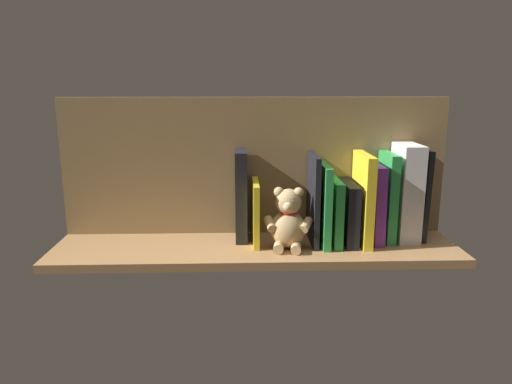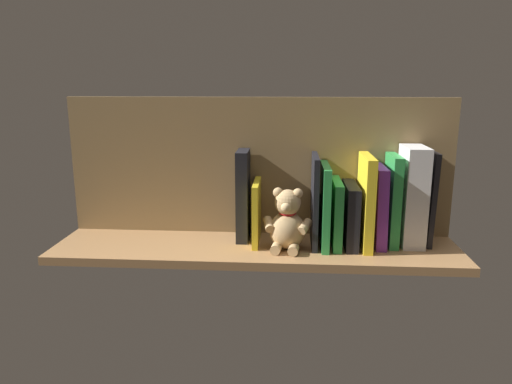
{
  "view_description": "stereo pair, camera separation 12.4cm",
  "coord_description": "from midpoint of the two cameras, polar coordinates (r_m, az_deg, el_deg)",
  "views": [
    {
      "loc": [
        3.95,
        120.88,
        42.71
      ],
      "look_at": [
        0.0,
        0.0,
        14.39
      ],
      "focal_mm": 33.55,
      "sensor_mm": 36.0,
      "label": 1
    },
    {
      "loc": [
        -8.45,
        120.64,
        42.71
      ],
      "look_at": [
        0.0,
        0.0,
        14.39
      ],
      "focal_mm": 33.55,
      "sensor_mm": 36.0,
      "label": 2
    }
  ],
  "objects": [
    {
      "name": "book_6",
      "position": [
        1.27,
        5.27,
        -1.43
      ],
      "size": [
        1.91,
        16.61,
        21.46
      ],
      "primitive_type": "cube",
      "color": "green",
      "rests_on": "ground_plane"
    },
    {
      "name": "shelf_back_panel",
      "position": [
        1.34,
        -2.81,
        3.03
      ],
      "size": [
        106.69,
        1.5,
        38.32
      ],
      "primitive_type": "cube",
      "color": "olive",
      "rests_on": "ground_plane"
    },
    {
      "name": "book_3",
      "position": [
        1.29,
        9.96,
        -0.81
      ],
      "size": [
        2.42,
        16.37,
        24.0
      ],
      "primitive_type": "cube",
      "color": "yellow",
      "rests_on": "ground_plane"
    },
    {
      "name": "dictionary_thick_white",
      "position": [
        1.34,
        14.97,
        -0.09
      ],
      "size": [
        5.77,
        12.14,
        26.19
      ],
      "primitive_type": "cube",
      "color": "silver",
      "rests_on": "ground_plane"
    },
    {
      "name": "book_1",
      "position": [
        1.32,
        12.83,
        -0.59
      ],
      "size": [
        2.47,
        12.41,
        23.91
      ],
      "primitive_type": "cube",
      "color": "green",
      "rests_on": "ground_plane"
    },
    {
      "name": "ground_plane",
      "position": [
        1.28,
        -2.78,
        -6.77
      ],
      "size": [
        106.69,
        26.37,
        2.2
      ],
      "primitive_type": "cube",
      "color": "#A87A4C"
    },
    {
      "name": "book_2",
      "position": [
        1.31,
        11.34,
        -1.28
      ],
      "size": [
        3.16,
        13.65,
        21.1
      ],
      "primitive_type": "cube",
      "rotation": [
        0.0,
        0.02,
        0.0
      ],
      "color": "purple",
      "rests_on": "ground_plane"
    },
    {
      "name": "book_9",
      "position": [
        1.29,
        -4.52,
        -0.48
      ],
      "size": [
        3.14,
        10.21,
        24.56
      ],
      "primitive_type": "cube",
      "color": "black",
      "rests_on": "ground_plane"
    },
    {
      "name": "book_7",
      "position": [
        1.27,
        4.08,
        -0.85
      ],
      "size": [
        1.37,
        15.56,
        23.87
      ],
      "primitive_type": "cube",
      "color": "black",
      "rests_on": "ground_plane"
    },
    {
      "name": "book_8",
      "position": [
        1.28,
        -3.03,
        -2.44
      ],
      "size": [
        1.56,
        14.79,
        16.63
      ],
      "primitive_type": "cube",
      "color": "yellow",
      "rests_on": "ground_plane"
    },
    {
      "name": "teddy_bear",
      "position": [
        1.23,
        0.99,
        -3.58
      ],
      "size": [
        12.99,
        11.17,
        16.15
      ],
      "rotation": [
        0.0,
        0.0,
        -0.14
      ],
      "color": "tan",
      "rests_on": "ground_plane"
    },
    {
      "name": "book_4",
      "position": [
        1.29,
        8.21,
        -2.44
      ],
      "size": [
        3.19,
        15.75,
        16.35
      ],
      "primitive_type": "cube",
      "color": "black",
      "rests_on": "ground_plane"
    },
    {
      "name": "book_0",
      "position": [
        1.36,
        16.68,
        -0.27
      ],
      "size": [
        1.83,
        10.56,
        24.83
      ],
      "primitive_type": "cube",
      "rotation": [
        0.0,
        -0.02,
        0.0
      ],
      "color": "black",
      "rests_on": "ground_plane"
    },
    {
      "name": "book_5",
      "position": [
        1.29,
        6.59,
        -2.26
      ],
      "size": [
        2.25,
        15.79,
        17.3
      ],
      "primitive_type": "cube",
      "color": "green",
      "rests_on": "ground_plane"
    }
  ]
}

